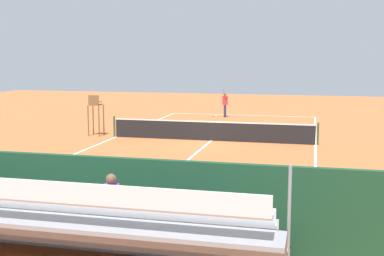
{
  "coord_description": "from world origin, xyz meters",
  "views": [
    {
      "loc": [
        -4.83,
        23.87,
        4.17
      ],
      "look_at": [
        0.0,
        4.0,
        1.2
      ],
      "focal_mm": 46.85,
      "sensor_mm": 36.0,
      "label": 1
    }
  ],
  "objects_px": {
    "tennis_ball_near": "(218,122)",
    "tennis_player": "(225,102)",
    "tennis_net": "(211,131)",
    "umpire_chair": "(95,111)",
    "equipment_bag": "(96,226)",
    "courtside_bench": "(165,215)",
    "tennis_ball_far": "(189,123)",
    "bleacher_stand": "(51,222)",
    "tennis_racket": "(216,116)"
  },
  "relations": [
    {
      "from": "tennis_ball_near",
      "to": "tennis_player",
      "type": "bearing_deg",
      "value": -88.66
    },
    {
      "from": "tennis_net",
      "to": "umpire_chair",
      "type": "distance_m",
      "value": 6.25
    },
    {
      "from": "equipment_bag",
      "to": "tennis_ball_near",
      "type": "height_order",
      "value": "equipment_bag"
    },
    {
      "from": "tennis_net",
      "to": "tennis_ball_near",
      "type": "xyz_separation_m",
      "value": [
        0.93,
        -6.81,
        -0.47
      ]
    },
    {
      "from": "courtside_bench",
      "to": "tennis_ball_far",
      "type": "xyz_separation_m",
      "value": [
        4.15,
        -19.0,
        -0.53
      ]
    },
    {
      "from": "bleacher_stand",
      "to": "umpire_chair",
      "type": "relative_size",
      "value": 4.23
    },
    {
      "from": "courtside_bench",
      "to": "tennis_racket",
      "type": "distance_m",
      "value": 23.56
    },
    {
      "from": "equipment_bag",
      "to": "tennis_ball_far",
      "type": "bearing_deg",
      "value": -82.59
    },
    {
      "from": "bleacher_stand",
      "to": "courtside_bench",
      "type": "height_order",
      "value": "bleacher_stand"
    },
    {
      "from": "tennis_racket",
      "to": "tennis_player",
      "type": "bearing_deg",
      "value": 147.73
    },
    {
      "from": "courtside_bench",
      "to": "tennis_player",
      "type": "bearing_deg",
      "value": -83.48
    },
    {
      "from": "umpire_chair",
      "to": "tennis_player",
      "type": "bearing_deg",
      "value": -118.84
    },
    {
      "from": "tennis_net",
      "to": "tennis_player",
      "type": "relative_size",
      "value": 5.35
    },
    {
      "from": "tennis_racket",
      "to": "tennis_net",
      "type": "bearing_deg",
      "value": 99.72
    },
    {
      "from": "equipment_bag",
      "to": "tennis_racket",
      "type": "distance_m",
      "value": 23.51
    },
    {
      "from": "tennis_racket",
      "to": "tennis_ball_far",
      "type": "relative_size",
      "value": 8.86
    },
    {
      "from": "umpire_chair",
      "to": "tennis_ball_near",
      "type": "xyz_separation_m",
      "value": [
        -5.27,
        -6.67,
        -1.28
      ]
    },
    {
      "from": "tennis_net",
      "to": "tennis_ball_far",
      "type": "bearing_deg",
      "value": -66.12
    },
    {
      "from": "tennis_ball_far",
      "to": "tennis_racket",
      "type": "bearing_deg",
      "value": -100.66
    },
    {
      "from": "tennis_net",
      "to": "equipment_bag",
      "type": "xyz_separation_m",
      "value": [
        0.05,
        13.4,
        -0.32
      ]
    },
    {
      "from": "bleacher_stand",
      "to": "tennis_ball_far",
      "type": "distance_m",
      "value": 21.21
    },
    {
      "from": "courtside_bench",
      "to": "tennis_racket",
      "type": "xyz_separation_m",
      "value": [
        3.34,
        -23.32,
        -0.54
      ]
    },
    {
      "from": "bleacher_stand",
      "to": "tennis_ball_near",
      "type": "height_order",
      "value": "bleacher_stand"
    },
    {
      "from": "equipment_bag",
      "to": "tennis_player",
      "type": "xyz_separation_m",
      "value": [
        0.95,
        -22.99,
        0.84
      ]
    },
    {
      "from": "bleacher_stand",
      "to": "equipment_bag",
      "type": "xyz_separation_m",
      "value": [
        -0.06,
        -1.93,
        -0.74
      ]
    },
    {
      "from": "tennis_net",
      "to": "bleacher_stand",
      "type": "relative_size",
      "value": 1.14
    },
    {
      "from": "bleacher_stand",
      "to": "tennis_racket",
      "type": "height_order",
      "value": "bleacher_stand"
    },
    {
      "from": "tennis_racket",
      "to": "tennis_ball_far",
      "type": "distance_m",
      "value": 4.4
    },
    {
      "from": "tennis_player",
      "to": "tennis_racket",
      "type": "distance_m",
      "value": 1.32
    },
    {
      "from": "umpire_chair",
      "to": "tennis_racket",
      "type": "bearing_deg",
      "value": -114.32
    },
    {
      "from": "equipment_bag",
      "to": "tennis_net",
      "type": "bearing_deg",
      "value": -90.2
    },
    {
      "from": "bleacher_stand",
      "to": "umpire_chair",
      "type": "bearing_deg",
      "value": -68.51
    },
    {
      "from": "tennis_player",
      "to": "umpire_chair",
      "type": "bearing_deg",
      "value": 61.16
    },
    {
      "from": "umpire_chair",
      "to": "tennis_racket",
      "type": "distance_m",
      "value": 10.95
    },
    {
      "from": "umpire_chair",
      "to": "tennis_ball_far",
      "type": "distance_m",
      "value": 6.81
    },
    {
      "from": "tennis_net",
      "to": "courtside_bench",
      "type": "distance_m",
      "value": 13.37
    },
    {
      "from": "courtside_bench",
      "to": "tennis_net",
      "type": "bearing_deg",
      "value": -83.04
    },
    {
      "from": "bleacher_stand",
      "to": "tennis_player",
      "type": "distance_m",
      "value": 24.93
    },
    {
      "from": "umpire_chair",
      "to": "tennis_ball_near",
      "type": "relative_size",
      "value": 32.42
    },
    {
      "from": "tennis_ball_near",
      "to": "tennis_net",
      "type": "bearing_deg",
      "value": 97.77
    },
    {
      "from": "courtside_bench",
      "to": "tennis_ball_far",
      "type": "height_order",
      "value": "courtside_bench"
    },
    {
      "from": "umpire_chair",
      "to": "tennis_racket",
      "type": "relative_size",
      "value": 3.66
    },
    {
      "from": "tennis_racket",
      "to": "tennis_ball_far",
      "type": "height_order",
      "value": "tennis_ball_far"
    },
    {
      "from": "tennis_net",
      "to": "tennis_player",
      "type": "height_order",
      "value": "tennis_player"
    },
    {
      "from": "tennis_player",
      "to": "tennis_ball_near",
      "type": "xyz_separation_m",
      "value": [
        -0.07,
        2.78,
        -0.98
      ]
    },
    {
      "from": "bleacher_stand",
      "to": "tennis_ball_near",
      "type": "distance_m",
      "value": 22.17
    },
    {
      "from": "equipment_bag",
      "to": "tennis_player",
      "type": "distance_m",
      "value": 23.02
    },
    {
      "from": "tennis_net",
      "to": "courtside_bench",
      "type": "bearing_deg",
      "value": 96.96
    },
    {
      "from": "tennis_racket",
      "to": "tennis_ball_near",
      "type": "distance_m",
      "value": 3.33
    },
    {
      "from": "bleacher_stand",
      "to": "equipment_bag",
      "type": "bearing_deg",
      "value": -91.93
    }
  ]
}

